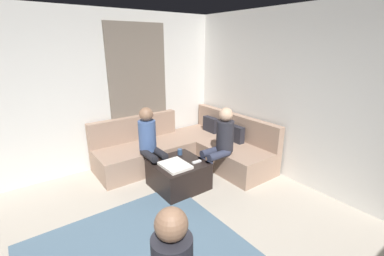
% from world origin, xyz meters
% --- Properties ---
extents(wall_back, '(6.00, 0.12, 2.70)m').
position_xyz_m(wall_back, '(0.00, 2.94, 1.35)').
color(wall_back, silver).
rests_on(wall_back, ground_plane).
extents(wall_left, '(0.12, 6.00, 2.70)m').
position_xyz_m(wall_left, '(-2.94, 0.00, 1.35)').
color(wall_left, silver).
rests_on(wall_left, ground_plane).
extents(curtain_panel, '(0.06, 1.10, 2.50)m').
position_xyz_m(curtain_panel, '(-2.84, 1.30, 1.25)').
color(curtain_panel, '#726659').
rests_on(curtain_panel, ground_plane).
extents(sectional_couch, '(2.10, 2.55, 0.87)m').
position_xyz_m(sectional_couch, '(-2.08, 1.88, 0.28)').
color(sectional_couch, '#9E7F6B').
rests_on(sectional_couch, ground_plane).
extents(ottoman, '(0.76, 0.76, 0.42)m').
position_xyz_m(ottoman, '(-1.46, 1.24, 0.21)').
color(ottoman, black).
rests_on(ottoman, ground_plane).
extents(folded_blanket, '(0.44, 0.36, 0.04)m').
position_xyz_m(folded_blanket, '(-1.36, 1.12, 0.44)').
color(folded_blanket, white).
rests_on(folded_blanket, ottoman).
extents(coffee_mug, '(0.08, 0.08, 0.10)m').
position_xyz_m(coffee_mug, '(-1.68, 1.42, 0.47)').
color(coffee_mug, '#334C72').
rests_on(coffee_mug, ottoman).
extents(game_remote, '(0.05, 0.15, 0.02)m').
position_xyz_m(game_remote, '(-1.28, 1.46, 0.43)').
color(game_remote, white).
rests_on(game_remote, ottoman).
extents(person_on_couch_back, '(0.30, 0.60, 1.20)m').
position_xyz_m(person_on_couch_back, '(-1.28, 1.93, 0.66)').
color(person_on_couch_back, '#2D3347').
rests_on(person_on_couch_back, ground_plane).
extents(person_on_couch_side, '(0.60, 0.30, 1.20)m').
position_xyz_m(person_on_couch_side, '(-1.93, 1.03, 0.66)').
color(person_on_couch_side, black).
rests_on(person_on_couch_side, ground_plane).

